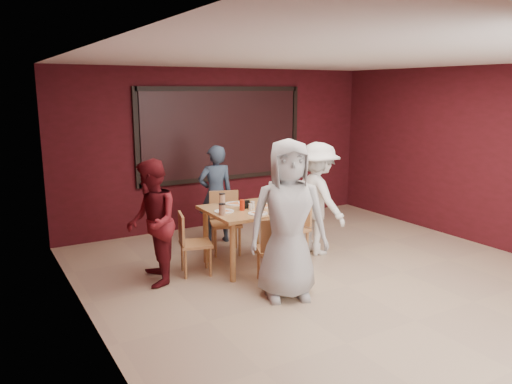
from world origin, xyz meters
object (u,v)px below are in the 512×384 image
chair_left (190,240)px  diner_back (216,194)px  dining_table (246,216)px  chair_back (225,218)px  chair_front (276,247)px  diner_left (152,223)px  diner_right (318,199)px  diner_front (288,220)px  chair_right (294,224)px

chair_left → diner_back: diner_back is taller
diner_back → chair_left: bearing=58.3°
dining_table → chair_back: dining_table is taller
dining_table → chair_front: bearing=-91.0°
diner_left → diner_right: bearing=101.7°
diner_back → chair_front: bearing=93.2°
diner_front → diner_right: (1.29, 1.12, -0.11)m
chair_back → diner_right: bearing=-33.5°
chair_front → chair_right: 1.04m
chair_right → diner_left: bearing=176.5°
chair_front → chair_right: (0.76, 0.71, 0.02)m
chair_back → diner_front: bearing=-94.0°
chair_left → chair_right: bearing=-7.0°
chair_left → diner_right: size_ratio=0.50×
dining_table → diner_right: diner_right is taller
diner_right → diner_left: bearing=86.6°
dining_table → chair_right: bearing=-6.4°
diner_front → diner_back: (0.22, 2.39, -0.16)m
chair_back → diner_back: diner_back is taller
chair_left → diner_left: size_ratio=0.53×
chair_right → diner_back: size_ratio=0.59×
dining_table → chair_front: size_ratio=1.19×
dining_table → diner_right: (1.21, -0.03, 0.12)m
chair_front → diner_left: diner_left is taller
chair_right → diner_right: 0.56m
chair_back → diner_back: size_ratio=0.58×
chair_front → diner_front: size_ratio=0.47×
dining_table → diner_back: 1.25m
diner_left → diner_front: bearing=59.4°
diner_left → chair_front: bearing=70.7°
diner_right → chair_front: bearing=120.3°
chair_front → chair_left: bearing=130.7°
dining_table → diner_back: (0.14, 1.24, 0.07)m
diner_right → diner_front: bearing=129.4°
dining_table → chair_right: size_ratio=1.14×
diner_right → dining_table: bearing=86.9°
chair_front → chair_right: bearing=43.1°
dining_table → chair_back: bearing=86.0°
chair_back → diner_left: 1.56m
chair_left → chair_right: chair_right is taller
diner_back → diner_right: (1.07, -1.27, 0.05)m
dining_table → diner_left: size_ratio=0.66×
chair_back → diner_left: diner_left is taller
chair_right → diner_back: diner_back is taller
chair_front → chair_back: (0.07, 1.53, 0.02)m
dining_table → chair_left: (-0.79, 0.11, -0.25)m
dining_table → diner_front: bearing=-93.9°
diner_left → chair_left: bearing=109.9°
chair_front → chair_left: 1.18m
chair_front → diner_front: bearing=-100.2°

